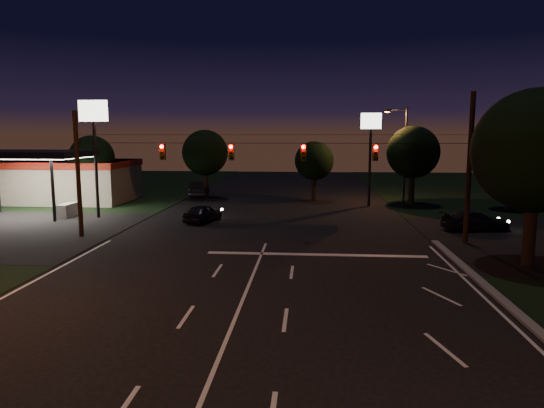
# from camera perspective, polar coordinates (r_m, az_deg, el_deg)

# --- Properties ---
(ground) EXTENTS (140.00, 140.00, 0.00)m
(ground) POSITION_cam_1_polar(r_m,az_deg,el_deg) (16.09, -5.48, -15.83)
(ground) COLOR black
(ground) RESTS_ON ground
(stop_bar) EXTENTS (12.00, 0.50, 0.01)m
(stop_bar) POSITION_cam_1_polar(r_m,az_deg,el_deg) (26.77, 5.22, -5.94)
(stop_bar) COLOR silver
(stop_bar) RESTS_ON ground
(utility_pole_right) EXTENTS (0.30, 0.30, 9.00)m
(utility_pole_right) POSITION_cam_1_polar(r_m,az_deg,el_deg) (31.60, 21.74, -4.32)
(utility_pole_right) COLOR black
(utility_pole_right) RESTS_ON ground
(utility_pole_left) EXTENTS (0.28, 0.28, 8.00)m
(utility_pole_left) POSITION_cam_1_polar(r_m,az_deg,el_deg) (33.53, -21.48, -3.60)
(utility_pole_left) COLOR black
(utility_pole_left) RESTS_ON ground
(signal_span) EXTENTS (24.00, 0.40, 1.56)m
(signal_span) POSITION_cam_1_polar(r_m,az_deg,el_deg) (29.56, -0.58, 6.21)
(signal_span) COLOR black
(signal_span) RESTS_ON ground
(gas_station) EXTENTS (14.20, 16.10, 5.25)m
(gas_station) POSITION_cam_1_polar(r_m,az_deg,el_deg) (51.27, -24.06, 2.86)
(gas_station) COLOR gray
(gas_station) RESTS_ON ground
(pole_sign_left_near) EXTENTS (2.20, 0.30, 9.10)m
(pole_sign_left_near) POSITION_cam_1_polar(r_m,az_deg,el_deg) (40.07, -20.21, 8.36)
(pole_sign_left_near) COLOR black
(pole_sign_left_near) RESTS_ON ground
(pole_sign_right) EXTENTS (1.80, 0.30, 8.40)m
(pole_sign_right) POSITION_cam_1_polar(r_m,az_deg,el_deg) (44.78, 11.52, 7.68)
(pole_sign_right) COLOR black
(pole_sign_right) RESTS_ON ground
(street_light_right_far) EXTENTS (2.20, 0.35, 9.00)m
(street_light_right_far) POSITION_cam_1_polar(r_m,az_deg,el_deg) (47.27, 15.12, 6.37)
(street_light_right_far) COLOR black
(street_light_right_far) RESTS_ON ground
(tree_right_near) EXTENTS (6.00, 6.00, 8.76)m
(tree_right_near) POSITION_cam_1_polar(r_m,az_deg,el_deg) (26.94, 28.53, 5.39)
(tree_right_near) COLOR black
(tree_right_near) RESTS_ON ground
(tree_far_a) EXTENTS (4.20, 4.20, 6.42)m
(tree_far_a) POSITION_cam_1_polar(r_m,az_deg,el_deg) (49.16, -20.34, 5.06)
(tree_far_a) COLOR black
(tree_far_a) RESTS_ON ground
(tree_far_b) EXTENTS (4.60, 4.60, 6.98)m
(tree_far_b) POSITION_cam_1_polar(r_m,az_deg,el_deg) (49.77, -7.82, 5.93)
(tree_far_b) COLOR black
(tree_far_b) RESTS_ON ground
(tree_far_c) EXTENTS (3.80, 3.80, 5.86)m
(tree_far_c) POSITION_cam_1_polar(r_m,az_deg,el_deg) (47.64, 5.01, 5.02)
(tree_far_c) COLOR black
(tree_far_c) RESTS_ON ground
(tree_far_d) EXTENTS (4.80, 4.80, 7.30)m
(tree_far_d) POSITION_cam_1_polar(r_m,az_deg,el_deg) (46.58, 16.25, 5.79)
(tree_far_d) COLOR black
(tree_far_d) RESTS_ON ground
(tree_far_e) EXTENTS (4.00, 4.00, 6.18)m
(tree_far_e) POSITION_cam_1_polar(r_m,az_deg,el_deg) (46.97, 26.34, 4.42)
(tree_far_e) COLOR black
(tree_far_e) RESTS_ON ground
(car_oncoming_a) EXTENTS (2.57, 4.22, 1.34)m
(car_oncoming_a) POSITION_cam_1_polar(r_m,az_deg,el_deg) (36.60, -8.13, -1.08)
(car_oncoming_a) COLOR black
(car_oncoming_a) RESTS_ON ground
(car_oncoming_b) EXTENTS (2.22, 4.96, 1.58)m
(car_oncoming_b) POSITION_cam_1_polar(r_m,az_deg,el_deg) (51.61, -8.52, 1.74)
(car_oncoming_b) COLOR black
(car_oncoming_b) RESTS_ON ground
(car_cross) EXTENTS (4.86, 2.69, 1.33)m
(car_cross) POSITION_cam_1_polar(r_m,az_deg,el_deg) (35.83, 22.84, -1.86)
(car_cross) COLOR black
(car_cross) RESTS_ON ground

